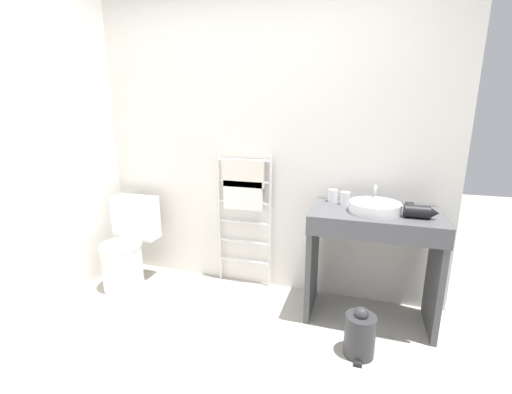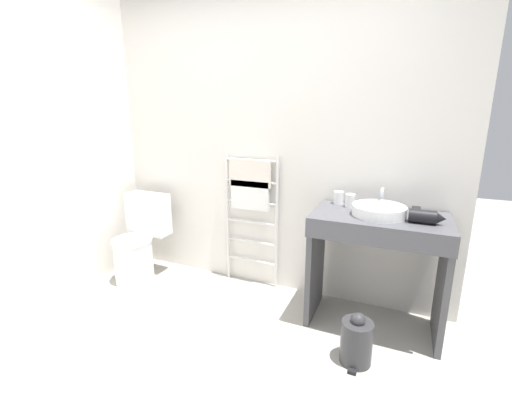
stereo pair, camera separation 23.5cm
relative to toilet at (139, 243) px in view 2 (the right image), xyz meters
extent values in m
cube|color=silver|center=(1.12, 0.42, 0.94)|extent=(3.12, 0.12, 2.58)
cube|color=silver|center=(-0.38, -0.40, 0.94)|extent=(0.12, 2.26, 2.58)
cylinder|color=white|center=(0.00, -0.09, -0.15)|extent=(0.34, 0.34, 0.39)
cylinder|color=white|center=(0.00, -0.09, 0.06)|extent=(0.36, 0.36, 0.02)
cube|color=white|center=(0.00, 0.15, 0.24)|extent=(0.41, 0.18, 0.39)
cylinder|color=silver|center=(0.00, 0.15, 0.44)|extent=(0.05, 0.05, 0.01)
cylinder|color=silver|center=(0.77, 0.33, 0.24)|extent=(0.02, 0.02, 1.18)
cylinder|color=silver|center=(1.24, 0.33, 0.24)|extent=(0.02, 0.02, 1.18)
cylinder|color=silver|center=(1.00, 0.33, -0.13)|extent=(0.47, 0.02, 0.02)
cylinder|color=silver|center=(1.00, 0.33, 0.05)|extent=(0.47, 0.02, 0.02)
cylinder|color=silver|center=(1.00, 0.33, 0.23)|extent=(0.47, 0.02, 0.02)
cylinder|color=silver|center=(1.00, 0.33, 0.42)|extent=(0.47, 0.02, 0.02)
cylinder|color=silver|center=(1.00, 0.33, 0.60)|extent=(0.47, 0.02, 0.02)
cylinder|color=silver|center=(1.00, 0.33, 0.79)|extent=(0.47, 0.02, 0.02)
cube|color=silver|center=(1.00, 0.30, 0.68)|extent=(0.38, 0.04, 0.24)
cube|color=white|center=(1.00, 0.30, 0.49)|extent=(0.35, 0.04, 0.25)
cube|color=#4C4C51|center=(2.08, 0.09, 0.48)|extent=(0.90, 0.53, 0.03)
cube|color=#4C4C51|center=(2.08, -0.17, 0.42)|extent=(0.90, 0.02, 0.10)
cube|color=#4C4C4F|center=(1.65, 0.09, 0.06)|extent=(0.04, 0.45, 0.81)
cube|color=#4C4C4F|center=(2.52, 0.09, 0.06)|extent=(0.04, 0.45, 0.81)
cylinder|color=white|center=(2.07, 0.07, 0.54)|extent=(0.35, 0.35, 0.07)
cylinder|color=silver|center=(2.07, 0.07, 0.57)|extent=(0.29, 0.29, 0.01)
cylinder|color=silver|center=(2.07, 0.28, 0.58)|extent=(0.02, 0.02, 0.15)
cylinder|color=silver|center=(2.07, 0.23, 0.64)|extent=(0.02, 0.09, 0.02)
cylinder|color=white|center=(1.76, 0.28, 0.55)|extent=(0.08, 0.08, 0.10)
cylinder|color=white|center=(1.86, 0.22, 0.55)|extent=(0.07, 0.07, 0.10)
cylinder|color=black|center=(2.34, 0.01, 0.54)|extent=(0.16, 0.09, 0.09)
cone|color=black|center=(2.45, 0.01, 0.54)|extent=(0.06, 0.07, 0.07)
cube|color=black|center=(2.30, 0.10, 0.54)|extent=(0.05, 0.09, 0.06)
cylinder|color=#333335|center=(2.03, -0.36, -0.21)|extent=(0.20, 0.20, 0.28)
sphere|color=#333335|center=(2.03, -0.36, -0.05)|extent=(0.09, 0.09, 0.09)
cube|color=black|center=(2.03, -0.48, -0.34)|extent=(0.05, 0.04, 0.02)
camera|label=1|loc=(1.98, -2.39, 1.19)|focal=24.00mm
camera|label=2|loc=(2.20, -2.31, 1.19)|focal=24.00mm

